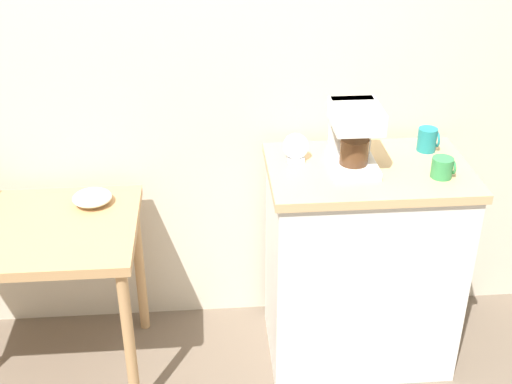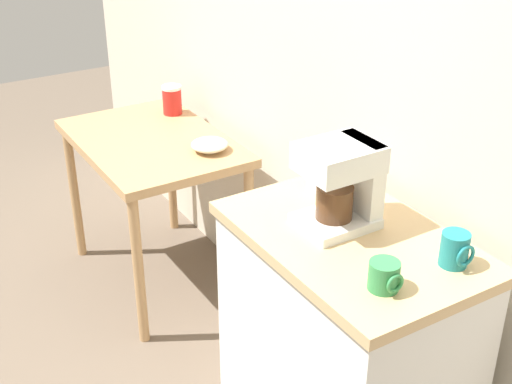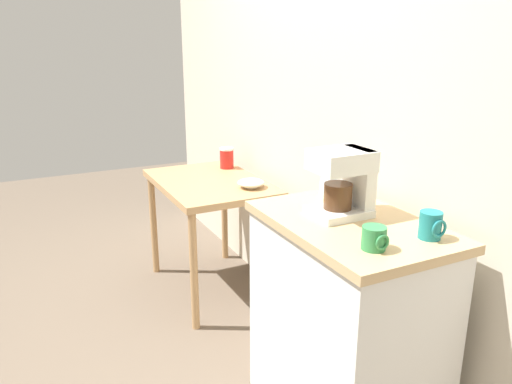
{
  "view_description": "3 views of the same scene",
  "coord_description": "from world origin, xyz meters",
  "px_view_note": "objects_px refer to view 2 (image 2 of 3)",
  "views": [
    {
      "loc": [
        0.14,
        -2.3,
        2.1
      ],
      "look_at": [
        0.31,
        -0.05,
        0.85
      ],
      "focal_mm": 47.5,
      "sensor_mm": 36.0,
      "label": 1
    },
    {
      "loc": [
        2.11,
        -1.14,
        1.96
      ],
      "look_at": [
        0.32,
        -0.05,
        0.87
      ],
      "focal_mm": 49.33,
      "sensor_mm": 36.0,
      "label": 2
    },
    {
      "loc": [
        2.21,
        -1.12,
        1.58
      ],
      "look_at": [
        0.07,
        -0.05,
        0.84
      ],
      "focal_mm": 35.45,
      "sensor_mm": 36.0,
      "label": 3
    }
  ],
  "objects_px": {
    "coffee_maker": "(344,181)",
    "mug_dark_teal": "(455,250)",
    "canister_enamel": "(172,100)",
    "mug_tall_green": "(384,276)",
    "bowl_stoneware": "(210,145)",
    "table_clock": "(319,176)"
  },
  "relations": [
    {
      "from": "mug_tall_green",
      "to": "mug_dark_teal",
      "type": "height_order",
      "value": "mug_dark_teal"
    },
    {
      "from": "coffee_maker",
      "to": "mug_dark_teal",
      "type": "distance_m",
      "value": 0.37
    },
    {
      "from": "canister_enamel",
      "to": "mug_dark_teal",
      "type": "xyz_separation_m",
      "value": [
        1.85,
        -0.04,
        0.16
      ]
    },
    {
      "from": "bowl_stoneware",
      "to": "table_clock",
      "type": "bearing_deg",
      "value": -2.06
    },
    {
      "from": "mug_dark_teal",
      "to": "table_clock",
      "type": "bearing_deg",
      "value": -174.69
    },
    {
      "from": "coffee_maker",
      "to": "table_clock",
      "type": "relative_size",
      "value": 2.28
    },
    {
      "from": "bowl_stoneware",
      "to": "mug_dark_teal",
      "type": "height_order",
      "value": "mug_dark_teal"
    },
    {
      "from": "bowl_stoneware",
      "to": "canister_enamel",
      "type": "xyz_separation_m",
      "value": [
        -0.49,
        0.06,
        0.04
      ]
    },
    {
      "from": "coffee_maker",
      "to": "mug_dark_teal",
      "type": "relative_size",
      "value": 2.69
    },
    {
      "from": "mug_tall_green",
      "to": "mug_dark_teal",
      "type": "relative_size",
      "value": 0.91
    },
    {
      "from": "bowl_stoneware",
      "to": "table_clock",
      "type": "xyz_separation_m",
      "value": [
        0.82,
        -0.03,
        0.2
      ]
    },
    {
      "from": "coffee_maker",
      "to": "mug_tall_green",
      "type": "relative_size",
      "value": 2.95
    },
    {
      "from": "bowl_stoneware",
      "to": "table_clock",
      "type": "relative_size",
      "value": 1.39
    },
    {
      "from": "mug_dark_teal",
      "to": "mug_tall_green",
      "type": "bearing_deg",
      "value": -93.22
    },
    {
      "from": "canister_enamel",
      "to": "mug_tall_green",
      "type": "distance_m",
      "value": 1.86
    },
    {
      "from": "canister_enamel",
      "to": "coffee_maker",
      "type": "bearing_deg",
      "value": -5.79
    },
    {
      "from": "canister_enamel",
      "to": "coffee_maker",
      "type": "height_order",
      "value": "coffee_maker"
    },
    {
      "from": "bowl_stoneware",
      "to": "mug_dark_teal",
      "type": "distance_m",
      "value": 1.38
    },
    {
      "from": "canister_enamel",
      "to": "mug_dark_teal",
      "type": "distance_m",
      "value": 1.86
    },
    {
      "from": "mug_tall_green",
      "to": "table_clock",
      "type": "distance_m",
      "value": 0.56
    },
    {
      "from": "coffee_maker",
      "to": "table_clock",
      "type": "distance_m",
      "value": 0.24
    },
    {
      "from": "bowl_stoneware",
      "to": "mug_tall_green",
      "type": "relative_size",
      "value": 1.8
    }
  ]
}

